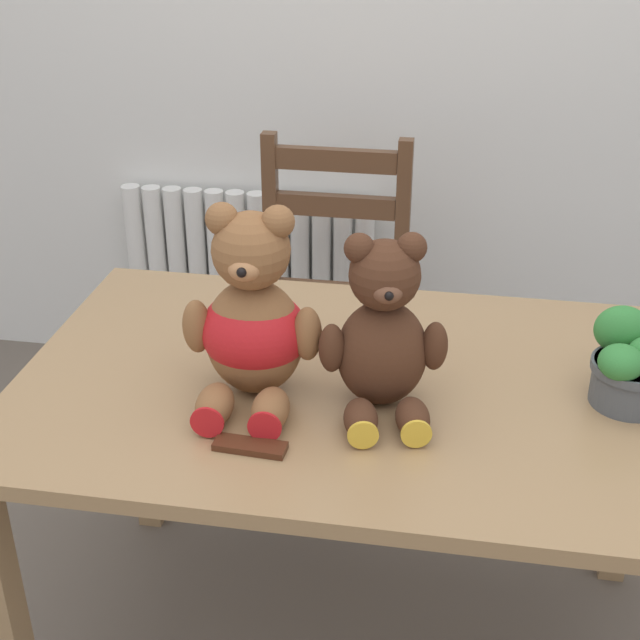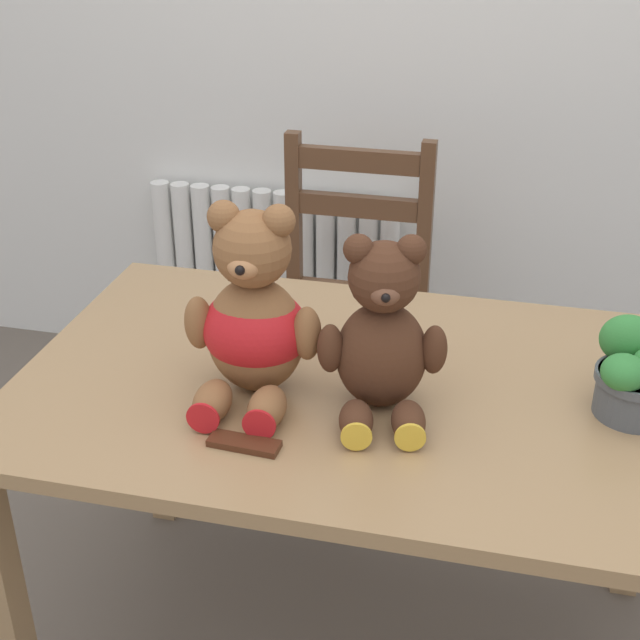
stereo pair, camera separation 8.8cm
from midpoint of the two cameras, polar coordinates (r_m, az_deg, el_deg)
name	(u,v)px [view 1 (the left image)]	position (r m, az deg, el deg)	size (l,w,h in m)	color
radiator	(250,294)	(2.96, -5.38, 1.64)	(0.83, 0.10, 0.64)	white
dining_table	(360,425)	(1.72, 1.08, -6.76)	(1.28, 0.81, 0.71)	#9E7A51
wooden_chair_behind	(328,306)	(2.48, -0.49, 0.90)	(0.41, 0.38, 0.91)	brown
teddy_bear_left	(253,322)	(1.57, -5.94, -0.15)	(0.25, 0.26, 0.36)	brown
teddy_bear_right	(383,336)	(1.53, 2.43, -1.03)	(0.23, 0.25, 0.32)	#472819
potted_plant	(629,365)	(1.64, 17.75, -2.80)	(0.14, 0.15, 0.17)	#4C5156
chocolate_bar	(250,446)	(1.49, -6.20, -8.07)	(0.12, 0.04, 0.01)	#472314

